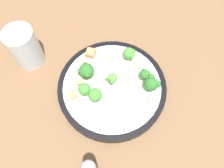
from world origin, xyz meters
name	(u,v)px	position (x,y,z in m)	size (l,w,h in m)	color
ground_plane	(112,90)	(0.00, 0.00, 0.00)	(2.00, 2.00, 0.00)	brown
pasta_bowl	(112,88)	(0.00, 0.00, 0.02)	(0.27, 0.27, 0.03)	black
broccoli_floret_0	(111,78)	(0.01, 0.00, 0.05)	(0.03, 0.03, 0.03)	#9EC175
broccoli_floret_1	(84,89)	(-0.03, 0.06, 0.05)	(0.03, 0.03, 0.04)	#93B766
broccoli_floret_2	(145,75)	(0.03, -0.08, 0.05)	(0.03, 0.03, 0.04)	#9EC175
broccoli_floret_3	(152,83)	(0.00, -0.10, 0.06)	(0.04, 0.04, 0.04)	#84AD60
broccoli_floret_4	(129,54)	(0.08, -0.04, 0.05)	(0.03, 0.03, 0.04)	#93B766
broccoli_floret_5	(86,71)	(0.02, 0.07, 0.06)	(0.04, 0.04, 0.05)	#9EC175
broccoli_floret_6	(95,96)	(-0.04, 0.04, 0.05)	(0.03, 0.03, 0.04)	#93B766
rigatoni_0	(122,72)	(0.04, -0.02, 0.04)	(0.01, 0.01, 0.03)	beige
rigatoni_1	(86,63)	(0.06, 0.07, 0.04)	(0.01, 0.01, 0.03)	beige
rigatoni_2	(124,83)	(0.01, -0.03, 0.04)	(0.01, 0.01, 0.03)	beige
rigatoni_3	(122,118)	(-0.08, -0.03, 0.04)	(0.02, 0.02, 0.03)	beige
rigatoni_4	(112,54)	(0.09, 0.01, 0.04)	(0.02, 0.02, 0.03)	beige
rigatoni_5	(152,99)	(-0.03, -0.10, 0.04)	(0.02, 0.02, 0.02)	beige
rigatoni_6	(73,73)	(0.02, 0.10, 0.04)	(0.01, 0.01, 0.03)	beige
rigatoni_7	(139,65)	(0.06, -0.06, 0.04)	(0.02, 0.02, 0.02)	beige
rigatoni_8	(113,103)	(-0.05, -0.01, 0.04)	(0.02, 0.02, 0.03)	beige
rigatoni_9	(102,77)	(0.02, 0.03, 0.04)	(0.02, 0.02, 0.03)	beige
chicken_chunk_0	(72,95)	(-0.03, 0.09, 0.04)	(0.02, 0.02, 0.01)	tan
chicken_chunk_1	(80,83)	(0.00, 0.08, 0.04)	(0.02, 0.02, 0.01)	tan
chicken_chunk_2	(91,53)	(0.09, 0.06, 0.04)	(0.02, 0.02, 0.02)	#A87A4C
drinking_glass	(26,49)	(0.08, 0.23, 0.05)	(0.08, 0.08, 0.11)	silver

